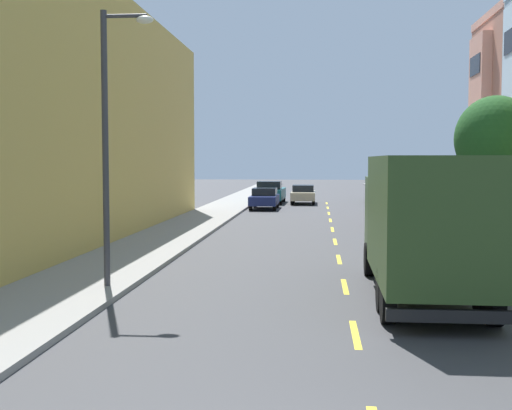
{
  "coord_description": "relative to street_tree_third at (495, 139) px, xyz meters",
  "views": [
    {
      "loc": [
        -0.75,
        -6.15,
        3.36
      ],
      "look_at": [
        -3.41,
        23.76,
        1.38
      ],
      "focal_mm": 48.22,
      "sensor_mm": 36.0,
      "label": 1
    }
  ],
  "objects": [
    {
      "name": "parked_pickup_red",
      "position": [
        -1.98,
        6.69,
        -3.36
      ],
      "size": [
        2.12,
        5.35,
        1.73
      ],
      "color": "#AD1E1E",
      "rests_on": "ground_plane"
    },
    {
      "name": "lane_centerline_dashes",
      "position": [
        -6.4,
        2.16,
        -4.18
      ],
      "size": [
        0.14,
        47.2,
        0.01
      ],
      "color": "yellow",
      "rests_on": "ground_plane"
    },
    {
      "name": "parked_suv_black",
      "position": [
        -1.94,
        -1.42,
        -3.2
      ],
      "size": [
        2.09,
        4.86,
        1.93
      ],
      "color": "black",
      "rests_on": "ground_plane"
    },
    {
      "name": "sidewalk_right",
      "position": [
        0.7,
        5.66,
        -4.12
      ],
      "size": [
        3.2,
        120.0,
        0.14
      ],
      "primitive_type": "cube",
      "color": "gray",
      "rests_on": "ground_plane"
    },
    {
      "name": "parked_suv_white",
      "position": [
        -2.13,
        18.5,
        -3.2
      ],
      "size": [
        2.03,
        4.83,
        1.93
      ],
      "color": "silver",
      "rests_on": "ground_plane"
    },
    {
      "name": "parked_sedan_navy",
      "position": [
        -10.71,
        18.08,
        -3.44
      ],
      "size": [
        1.81,
        4.51,
        1.43
      ],
      "color": "navy",
      "rests_on": "ground_plane"
    },
    {
      "name": "delivery_box_truck",
      "position": [
        -4.6,
        -11.86,
        -2.24
      ],
      "size": [
        2.48,
        8.0,
        3.44
      ],
      "color": "#2D471E",
      "rests_on": "ground_plane"
    },
    {
      "name": "ground_plane",
      "position": [
        -6.4,
        7.66,
        -4.19
      ],
      "size": [
        160.0,
        160.0,
        0.0
      ],
      "primitive_type": "plane",
      "color": "#38383A"
    },
    {
      "name": "parked_pickup_teal",
      "position": [
        -10.72,
        24.2,
        -3.36
      ],
      "size": [
        2.12,
        5.34,
        1.73
      ],
      "color": "#195B60",
      "rests_on": "ground_plane"
    },
    {
      "name": "parked_pickup_forest",
      "position": [
        -2.11,
        26.64,
        -3.36
      ],
      "size": [
        2.1,
        5.34,
        1.73
      ],
      "color": "#194C28",
      "rests_on": "ground_plane"
    },
    {
      "name": "moving_champagne_sedan",
      "position": [
        -8.2,
        23.87,
        -3.44
      ],
      "size": [
        1.8,
        4.5,
        1.43
      ],
      "color": "tan",
      "rests_on": "ground_plane"
    },
    {
      "name": "sidewalk_left",
      "position": [
        -13.5,
        5.66,
        -4.12
      ],
      "size": [
        3.2,
        120.0,
        0.14
      ],
      "primitive_type": "cube",
      "color": "gray",
      "rests_on": "ground_plane"
    },
    {
      "name": "street_tree_third",
      "position": [
        0.0,
        0.0,
        0.0
      ],
      "size": [
        3.25,
        3.25,
        5.8
      ],
      "color": "#47331E",
      "rests_on": "sidewalk_right"
    },
    {
      "name": "street_lamp",
      "position": [
        -12.35,
        -11.46,
        -0.03
      ],
      "size": [
        1.35,
        0.28,
        6.95
      ],
      "color": "#38383D",
      "rests_on": "sidewalk_left"
    }
  ]
}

